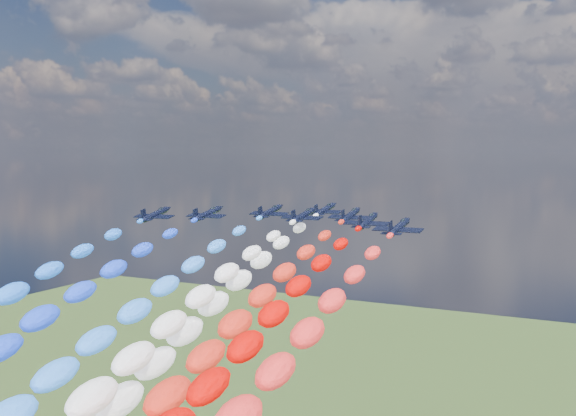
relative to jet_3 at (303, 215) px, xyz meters
The scene contains 12 objects.
jet_0 33.96m from the jet_3, 157.51° to the right, with size 9.50×12.73×2.81m, color black, non-canonical shape.
jet_1 22.50m from the jet_3, 163.87° to the right, with size 9.50×12.73×2.81m, color black, non-canonical shape.
jet_2 12.20m from the jet_3, 156.13° to the left, with size 9.50×12.73×2.81m, color black, non-canonical shape.
trail_2 63.72m from the jet_3, 100.69° to the right, with size 6.49×123.95×46.58m, color #2F7AF4, non-canonical shape.
jet_3 is the anchor object (origin of this frame).
trail_3 67.41m from the jet_3, 90.00° to the right, with size 6.49×123.95×46.58m, color white, non-canonical shape.
jet_4 16.26m from the jet_3, 96.57° to the left, with size 9.50×12.73×2.81m, color black, non-canonical shape.
trail_4 52.34m from the jet_3, 92.23° to the right, with size 6.49×123.95×46.58m, color white, non-canonical shape.
jet_5 10.69m from the jet_3, 30.05° to the left, with size 9.50×12.73×2.81m, color black, non-canonical shape.
trail_5 63.03m from the jet_3, 81.04° to the right, with size 6.49×123.95×46.58m, color red, non-canonical shape.
jet_6 18.05m from the jet_3, 16.48° to the right, with size 9.50×12.73×2.81m, color black, non-canonical shape.
jet_7 29.73m from the jet_3, 26.39° to the right, with size 9.50×12.73×2.81m, color black, non-canonical shape.
Camera 1 is at (68.54, -131.07, 124.50)m, focal length 43.18 mm.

